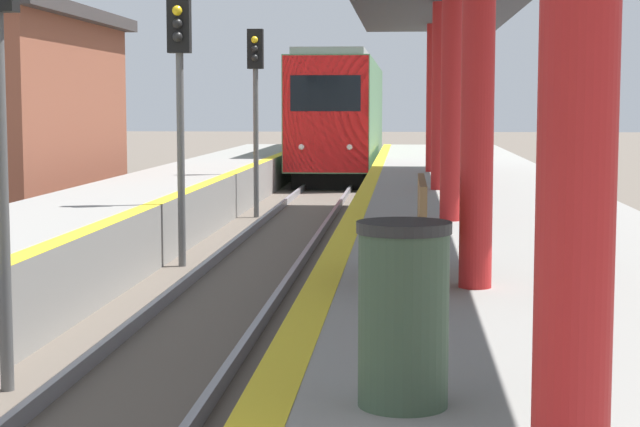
{
  "coord_description": "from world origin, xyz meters",
  "views": [
    {
      "loc": [
        2.39,
        -2.85,
        2.6
      ],
      "look_at": [
        0.93,
        15.22,
        0.75
      ],
      "focal_mm": 60.0,
      "sensor_mm": 36.0,
      "label": 1
    }
  ],
  "objects_px": {
    "train": "(342,115)",
    "bench": "(408,227)",
    "trash_bin": "(403,314)",
    "signal_far": "(256,86)",
    "signal_mid": "(180,78)"
  },
  "relations": [
    {
      "from": "signal_far",
      "to": "bench",
      "type": "xyz_separation_m",
      "value": [
        3.47,
        -14.76,
        -1.52
      ]
    },
    {
      "from": "signal_mid",
      "to": "trash_bin",
      "type": "distance_m",
      "value": 11.92
    },
    {
      "from": "signal_mid",
      "to": "bench",
      "type": "bearing_deg",
      "value": -63.36
    },
    {
      "from": "bench",
      "to": "trash_bin",
      "type": "bearing_deg",
      "value": -90.44
    },
    {
      "from": "signal_far",
      "to": "trash_bin",
      "type": "xyz_separation_m",
      "value": [
        3.44,
        -18.83,
        -1.52
      ]
    },
    {
      "from": "train",
      "to": "signal_mid",
      "type": "relative_size",
      "value": 3.89
    },
    {
      "from": "signal_mid",
      "to": "signal_far",
      "type": "xyz_separation_m",
      "value": [
        0.14,
        7.56,
        0.0
      ]
    },
    {
      "from": "train",
      "to": "trash_bin",
      "type": "height_order",
      "value": "train"
    },
    {
      "from": "signal_far",
      "to": "bench",
      "type": "bearing_deg",
      "value": -76.78
    },
    {
      "from": "signal_far",
      "to": "bench",
      "type": "relative_size",
      "value": 2.44
    },
    {
      "from": "train",
      "to": "bench",
      "type": "xyz_separation_m",
      "value": [
        2.41,
        -30.27,
        -0.7
      ]
    },
    {
      "from": "signal_far",
      "to": "trash_bin",
      "type": "distance_m",
      "value": 19.2
    },
    {
      "from": "trash_bin",
      "to": "bench",
      "type": "distance_m",
      "value": 4.07
    },
    {
      "from": "trash_bin",
      "to": "signal_mid",
      "type": "bearing_deg",
      "value": 107.63
    },
    {
      "from": "signal_mid",
      "to": "bench",
      "type": "xyz_separation_m",
      "value": [
        3.61,
        -7.21,
        -1.52
      ]
    }
  ]
}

